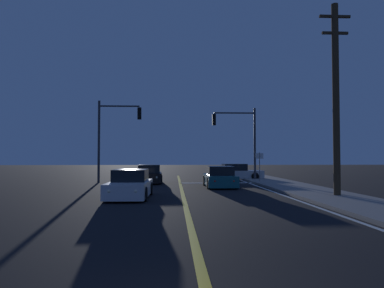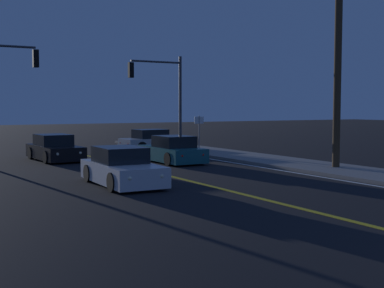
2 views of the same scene
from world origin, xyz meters
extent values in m
cube|color=gray|center=(6.89, 12.32, 0.07)|extent=(3.20, 44.36, 0.15)
cube|color=gold|center=(0.00, 12.32, 0.01)|extent=(0.20, 41.90, 0.01)
cube|color=white|center=(5.04, 12.32, 0.01)|extent=(0.16, 41.90, 0.01)
cube|color=white|center=(2.65, 23.15, 0.01)|extent=(5.29, 0.50, 0.01)
cube|color=black|center=(-2.29, 23.59, 0.44)|extent=(2.03, 4.38, 0.68)
cube|color=black|center=(-2.30, 23.85, 1.04)|extent=(1.66, 2.05, 0.60)
cylinder|color=black|center=(-1.37, 22.30, 0.32)|extent=(0.25, 0.65, 0.64)
cylinder|color=black|center=(-3.08, 22.22, 0.32)|extent=(0.25, 0.65, 0.64)
cylinder|color=black|center=(-1.50, 24.97, 0.32)|extent=(0.25, 0.65, 0.64)
cylinder|color=black|center=(-3.21, 24.89, 0.32)|extent=(0.25, 0.65, 0.64)
sphere|color=#FFF4CC|center=(-1.62, 21.53, 0.52)|extent=(0.18, 0.18, 0.18)
sphere|color=#FFF4CC|center=(-2.76, 21.48, 0.52)|extent=(0.18, 0.18, 0.18)
sphere|color=red|center=(-1.82, 25.72, 0.52)|extent=(0.14, 0.14, 0.14)
sphere|color=red|center=(-2.96, 25.66, 0.52)|extent=(0.14, 0.14, 0.14)
cube|color=#B2B5BA|center=(4.90, 26.80, 0.44)|extent=(4.23, 2.00, 0.68)
cube|color=black|center=(4.65, 26.79, 1.04)|extent=(1.98, 1.64, 0.60)
cylinder|color=black|center=(6.15, 27.71, 0.32)|extent=(0.65, 0.25, 0.64)
cylinder|color=black|center=(6.22, 26.01, 0.32)|extent=(0.65, 0.25, 0.64)
cylinder|color=black|center=(3.58, 27.59, 0.32)|extent=(0.65, 0.25, 0.64)
cylinder|color=black|center=(3.65, 25.90, 0.32)|extent=(0.65, 0.25, 0.64)
sphere|color=#FFF4CC|center=(6.89, 27.45, 0.52)|extent=(0.18, 0.18, 0.18)
sphere|color=#FFF4CC|center=(6.94, 26.33, 0.52)|extent=(0.18, 0.18, 0.18)
sphere|color=red|center=(2.85, 27.27, 0.52)|extent=(0.14, 0.14, 0.14)
sphere|color=red|center=(2.90, 26.15, 0.52)|extent=(0.14, 0.14, 0.14)
cube|color=silver|center=(-2.54, 13.91, 0.44)|extent=(1.90, 4.26, 0.68)
cube|color=black|center=(-2.53, 14.16, 1.04)|extent=(1.58, 1.98, 0.60)
cylinder|color=black|center=(-1.74, 12.58, 0.32)|extent=(0.24, 0.65, 0.64)
cylinder|color=black|center=(-3.40, 12.62, 0.32)|extent=(0.24, 0.65, 0.64)
cylinder|color=black|center=(-1.67, 15.19, 0.32)|extent=(0.24, 0.65, 0.64)
cylinder|color=black|center=(-3.33, 15.24, 0.32)|extent=(0.24, 0.65, 0.64)
sphere|color=#FFF4CC|center=(-2.04, 11.84, 0.52)|extent=(0.18, 0.18, 0.18)
sphere|color=#FFF4CC|center=(-3.14, 11.87, 0.52)|extent=(0.18, 0.18, 0.18)
sphere|color=red|center=(-1.93, 15.95, 0.52)|extent=(0.14, 0.14, 0.14)
sphere|color=red|center=(-3.03, 15.98, 0.52)|extent=(0.14, 0.14, 0.14)
cube|color=#195960|center=(2.48, 19.74, 0.44)|extent=(1.82, 4.24, 0.68)
cube|color=black|center=(2.48, 19.48, 1.04)|extent=(1.56, 1.95, 0.60)
cylinder|color=black|center=(1.63, 21.05, 0.32)|extent=(0.22, 0.64, 0.64)
cylinder|color=black|center=(3.31, 21.05, 0.32)|extent=(0.22, 0.64, 0.64)
cylinder|color=black|center=(1.65, 18.42, 0.32)|extent=(0.22, 0.64, 0.64)
cylinder|color=black|center=(3.33, 18.43, 0.32)|extent=(0.22, 0.64, 0.64)
sphere|color=#FFF4CC|center=(1.91, 21.79, 0.52)|extent=(0.18, 0.18, 0.18)
sphere|color=#FFF4CC|center=(3.03, 21.80, 0.52)|extent=(0.18, 0.18, 0.18)
sphere|color=red|center=(1.93, 17.67, 0.52)|extent=(0.14, 0.14, 0.14)
sphere|color=red|center=(3.05, 17.68, 0.52)|extent=(0.14, 0.14, 0.14)
cylinder|color=#38383D|center=(6.09, 25.45, 2.94)|extent=(0.18, 0.18, 5.88)
cylinder|color=#38383D|center=(4.44, 25.45, 5.48)|extent=(3.31, 0.12, 0.12)
cube|color=black|center=(2.78, 25.45, 4.93)|extent=(0.28, 0.28, 0.90)
sphere|color=red|center=(2.78, 25.45, 5.20)|extent=(0.22, 0.22, 0.22)
sphere|color=#4C2D05|center=(2.78, 25.45, 4.93)|extent=(0.22, 0.22, 0.22)
sphere|color=#0A3814|center=(2.78, 25.45, 4.66)|extent=(0.22, 0.22, 0.22)
cylinder|color=#38383D|center=(-6.09, 24.05, 3.09)|extent=(0.18, 0.18, 6.17)
cylinder|color=#38383D|center=(-4.58, 24.05, 5.77)|extent=(3.02, 0.12, 0.12)
cube|color=black|center=(-3.07, 24.05, 5.22)|extent=(0.28, 0.28, 0.90)
sphere|color=red|center=(-3.07, 24.05, 5.49)|extent=(0.22, 0.22, 0.22)
sphere|color=#4C2D05|center=(-3.07, 24.05, 5.22)|extent=(0.22, 0.22, 0.22)
sphere|color=#0A3814|center=(-3.07, 24.05, 4.95)|extent=(0.22, 0.22, 0.22)
cylinder|color=#42301E|center=(7.19, 13.30, 4.61)|extent=(0.32, 0.32, 9.23)
cube|color=#42301E|center=(7.19, 13.30, 8.63)|extent=(1.49, 0.12, 0.12)
cube|color=#42301E|center=(7.19, 13.30, 7.83)|extent=(1.25, 0.12, 0.12)
cylinder|color=slate|center=(5.79, 22.65, 1.13)|extent=(0.06, 0.06, 2.25)
cube|color=white|center=(5.79, 22.65, 2.00)|extent=(0.56, 0.12, 0.40)
camera|label=1|loc=(-0.48, -3.13, 1.96)|focal=33.46mm
camera|label=2|loc=(-9.58, -3.28, 2.76)|focal=49.06mm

